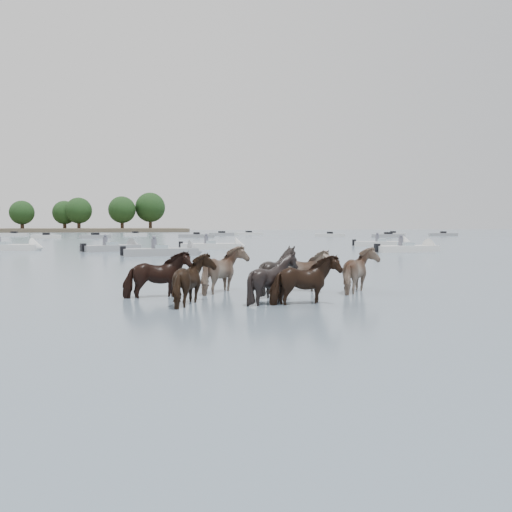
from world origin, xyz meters
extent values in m
plane|color=slate|center=(0.00, 0.00, 0.00)|extent=(400.00, 400.00, 0.00)
imported|color=black|center=(-2.77, 1.05, 0.53)|extent=(1.97, 1.21, 1.55)
imported|color=#816B57|center=(-0.72, 1.70, 0.58)|extent=(1.71, 1.89, 1.64)
imported|color=black|center=(0.65, 0.80, 0.59)|extent=(1.53, 1.37, 1.66)
imported|color=#8A6F5E|center=(1.55, 1.56, 0.53)|extent=(2.01, 1.53, 1.54)
imported|color=black|center=(-1.84, -0.45, 0.53)|extent=(1.35, 1.57, 1.54)
imported|color=black|center=(0.14, -0.63, 0.53)|extent=(1.62, 1.50, 1.55)
imported|color=black|center=(0.86, -1.04, 0.52)|extent=(1.92, 1.12, 1.52)
imported|color=gray|center=(3.29, 0.91, 0.56)|extent=(1.68, 1.85, 1.60)
sphere|color=black|center=(4.77, 13.44, 0.12)|extent=(0.44, 0.44, 0.44)
cube|color=black|center=(4.52, 13.44, 0.02)|extent=(0.50, 0.22, 0.18)
cube|color=gray|center=(-5.53, 28.25, 0.20)|extent=(4.62, 3.56, 0.55)
cone|color=gray|center=(-3.62, 29.33, 0.20)|extent=(1.57, 1.84, 1.60)
cube|color=#99ADB7|center=(-5.53, 28.25, 0.55)|extent=(1.25, 1.37, 0.35)
cube|color=black|center=(-7.45, 27.16, 0.35)|extent=(0.48, 0.48, 0.60)
cylinder|color=#595966|center=(-5.93, 28.25, 0.75)|extent=(0.36, 0.36, 0.70)
sphere|color=#595966|center=(-5.93, 28.25, 1.20)|extent=(0.24, 0.24, 0.24)
cube|color=gray|center=(-1.99, 21.53, 0.20)|extent=(5.01, 2.24, 0.55)
cone|color=gray|center=(0.41, 21.86, 0.20)|extent=(1.11, 1.71, 1.60)
cube|color=#99ADB7|center=(-1.99, 21.53, 0.55)|extent=(0.94, 1.22, 0.35)
cube|color=black|center=(-4.38, 21.21, 0.35)|extent=(0.39, 0.39, 0.60)
cylinder|color=#595966|center=(-2.39, 21.53, 0.75)|extent=(0.36, 0.36, 0.70)
sphere|color=#595966|center=(-2.39, 21.53, 1.20)|extent=(0.24, 0.24, 0.24)
cube|color=silver|center=(2.49, 30.17, 0.20)|extent=(5.15, 2.14, 0.55)
cone|color=silver|center=(4.98, 29.90, 0.20)|extent=(1.07, 1.69, 1.60)
cube|color=#99ADB7|center=(2.49, 30.17, 0.55)|extent=(0.92, 1.20, 0.35)
cube|color=black|center=(0.00, 30.44, 0.35)|extent=(0.39, 0.39, 0.60)
cylinder|color=#595966|center=(2.09, 30.17, 0.75)|extent=(0.36, 0.36, 0.70)
sphere|color=#595966|center=(2.09, 30.17, 1.20)|extent=(0.24, 0.24, 0.24)
cube|color=silver|center=(16.17, 22.36, 0.20)|extent=(5.10, 2.18, 0.55)
cone|color=silver|center=(18.62, 22.66, 0.20)|extent=(1.09, 1.70, 1.60)
cube|color=#99ADB7|center=(16.17, 22.36, 0.55)|extent=(0.93, 1.21, 0.35)
cube|color=black|center=(13.72, 22.06, 0.35)|extent=(0.39, 0.39, 0.60)
cylinder|color=#595966|center=(15.77, 22.36, 0.75)|extent=(0.36, 0.36, 0.70)
sphere|color=#595966|center=(15.77, 22.36, 1.20)|extent=(0.24, 0.24, 0.24)
cube|color=silver|center=(18.95, 32.30, 0.20)|extent=(5.31, 3.01, 0.55)
cone|color=silver|center=(21.37, 31.56, 0.20)|extent=(1.33, 1.79, 1.60)
cube|color=#99ADB7|center=(18.95, 32.30, 0.55)|extent=(1.09, 1.31, 0.35)
cube|color=black|center=(16.53, 33.04, 0.35)|extent=(0.44, 0.44, 0.60)
cylinder|color=#595966|center=(18.55, 32.30, 0.75)|extent=(0.36, 0.36, 0.70)
sphere|color=#595966|center=(18.55, 32.30, 1.20)|extent=(0.24, 0.24, 0.24)
cube|color=silver|center=(-13.91, 31.29, 0.20)|extent=(5.46, 2.39, 0.55)
cone|color=silver|center=(-11.30, 30.88, 0.20)|extent=(1.14, 1.72, 1.60)
cube|color=#99ADB7|center=(-13.91, 31.29, 0.55)|extent=(0.96, 1.23, 0.35)
cube|color=silver|center=(-25.80, 88.70, 0.22)|extent=(4.78, 1.76, 0.60)
cube|color=black|center=(-25.80, 88.70, 0.60)|extent=(1.05, 1.05, 0.50)
cube|color=silver|center=(-17.17, 69.85, 0.22)|extent=(4.29, 1.87, 0.60)
cube|color=black|center=(-17.17, 69.85, 0.60)|extent=(1.09, 1.09, 0.50)
cube|color=gray|center=(-10.06, 68.98, 0.22)|extent=(4.64, 3.07, 0.60)
cube|color=black|center=(-10.06, 68.98, 0.60)|extent=(1.31, 1.31, 0.50)
cube|color=silver|center=(-4.37, 84.44, 0.22)|extent=(4.25, 2.38, 0.60)
cube|color=black|center=(-4.37, 84.44, 0.60)|extent=(1.20, 1.20, 0.50)
cube|color=gray|center=(5.46, 71.16, 0.22)|extent=(5.92, 2.59, 0.60)
cube|color=black|center=(5.46, 71.16, 0.60)|extent=(1.18, 1.18, 0.50)
cube|color=gray|center=(11.64, 85.10, 0.22)|extent=(4.88, 3.08, 0.60)
cube|color=black|center=(11.64, 85.10, 0.60)|extent=(1.29, 1.29, 0.50)
cube|color=silver|center=(17.57, 88.66, 0.22)|extent=(5.70, 2.75, 0.60)
cube|color=black|center=(17.57, 88.66, 0.60)|extent=(1.21, 1.21, 0.50)
cube|color=silver|center=(28.55, 72.19, 0.22)|extent=(5.32, 3.48, 0.60)
cube|color=black|center=(28.55, 72.19, 0.60)|extent=(1.32, 1.32, 0.50)
cube|color=gray|center=(36.30, 65.86, 0.22)|extent=(5.99, 3.09, 0.60)
cube|color=black|center=(36.30, 65.86, 0.60)|extent=(1.24, 1.24, 0.50)
cube|color=silver|center=(43.30, 78.04, 0.22)|extent=(4.92, 3.03, 0.60)
cube|color=black|center=(43.30, 78.04, 0.60)|extent=(1.28, 1.28, 0.50)
cube|color=gray|center=(50.95, 73.39, 0.22)|extent=(5.17, 3.21, 0.60)
cube|color=black|center=(50.95, 73.39, 0.60)|extent=(1.30, 1.30, 0.50)
cylinder|color=#382619|center=(-36.34, 146.26, 1.53)|extent=(1.00, 1.00, 3.05)
sphere|color=black|center=(-36.34, 146.26, 5.51)|extent=(6.78, 6.78, 6.78)
cylinder|color=#382619|center=(-25.74, 152.48, 1.58)|extent=(1.00, 1.00, 3.16)
sphere|color=black|center=(-25.74, 152.48, 5.71)|extent=(7.03, 7.03, 7.03)
cylinder|color=#382619|center=(-21.43, 150.21, 1.74)|extent=(1.00, 1.00, 3.47)
sphere|color=black|center=(-21.43, 150.21, 6.27)|extent=(7.72, 7.72, 7.72)
cylinder|color=#382619|center=(-9.01, 151.50, 1.83)|extent=(1.00, 1.00, 3.67)
sphere|color=black|center=(-9.01, 151.50, 6.62)|extent=(8.15, 8.15, 8.15)
cylinder|color=#382619|center=(-0.54, 154.42, 2.08)|extent=(1.00, 1.00, 4.15)
sphere|color=black|center=(-0.54, 154.42, 7.49)|extent=(9.22, 9.22, 9.22)
camera|label=1|loc=(-3.16, -13.76, 2.02)|focal=36.94mm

